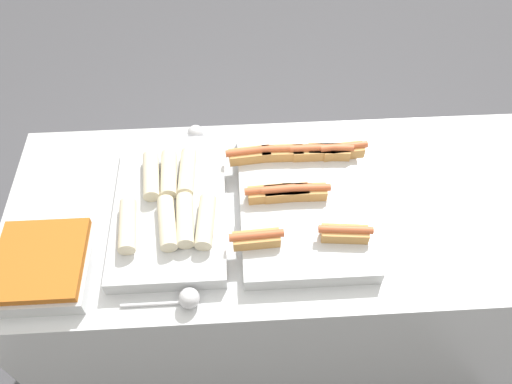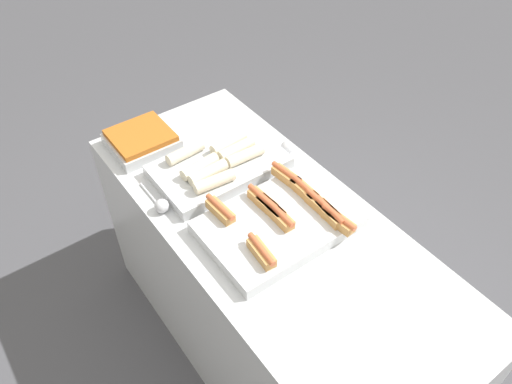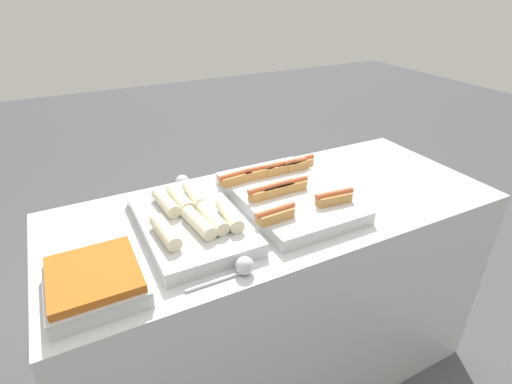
{
  "view_description": "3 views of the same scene",
  "coord_description": "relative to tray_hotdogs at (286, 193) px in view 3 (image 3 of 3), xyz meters",
  "views": [
    {
      "loc": [
        -0.15,
        -0.91,
        2.16
      ],
      "look_at": [
        -0.1,
        0.0,
        1.0
      ],
      "focal_mm": 35.0,
      "sensor_mm": 36.0,
      "label": 1
    },
    {
      "loc": [
        0.99,
        -0.8,
        2.32
      ],
      "look_at": [
        -0.1,
        0.0,
        1.0
      ],
      "focal_mm": 35.0,
      "sensor_mm": 36.0,
      "label": 2
    },
    {
      "loc": [
        -0.69,
        -1.15,
        1.7
      ],
      "look_at": [
        -0.1,
        0.0,
        1.0
      ],
      "focal_mm": 28.0,
      "sensor_mm": 36.0,
      "label": 3
    }
  ],
  "objects": [
    {
      "name": "serving_spoon_near",
      "position": [
        -0.34,
        -0.32,
        -0.01
      ],
      "size": [
        0.21,
        0.06,
        0.06
      ],
      "color": "silver",
      "rests_on": "counter"
    },
    {
      "name": "tray_wraps",
      "position": [
        -0.4,
        -0.01,
        0.0
      ],
      "size": [
        0.33,
        0.54,
        0.1
      ],
      "color": "silver",
      "rests_on": "counter"
    },
    {
      "name": "counter",
      "position": [
        -0.04,
        -0.01,
        -0.5
      ],
      "size": [
        1.74,
        0.73,
        0.92
      ],
      "color": "silver",
      "rests_on": "ground_plane"
    },
    {
      "name": "tray_hotdogs",
      "position": [
        0.0,
        0.0,
        0.0
      ],
      "size": [
        0.45,
        0.56,
        0.1
      ],
      "color": "silver",
      "rests_on": "counter"
    },
    {
      "name": "ground_plane",
      "position": [
        -0.04,
        -0.01,
        -0.96
      ],
      "size": [
        12.0,
        12.0,
        0.0
      ],
      "primitive_type": "plane",
      "color": "#4C4C51"
    },
    {
      "name": "serving_spoon_far",
      "position": [
        -0.34,
        0.3,
        -0.01
      ],
      "size": [
        0.23,
        0.06,
        0.06
      ],
      "color": "silver",
      "rests_on": "counter"
    },
    {
      "name": "tray_side_front",
      "position": [
        -0.74,
        -0.2,
        0.0
      ],
      "size": [
        0.26,
        0.27,
        0.07
      ],
      "color": "silver",
      "rests_on": "counter"
    }
  ]
}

